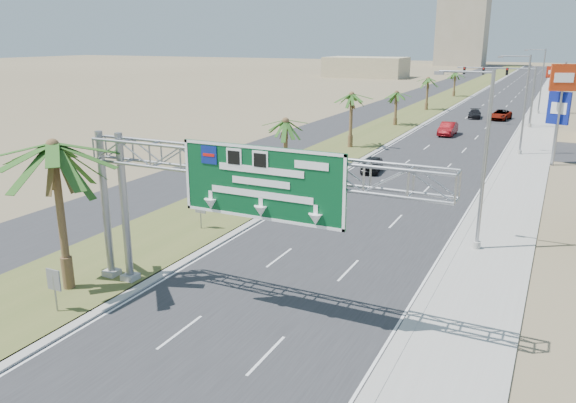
# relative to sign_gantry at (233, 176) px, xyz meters

# --- Properties ---
(road) EXTENTS (12.00, 300.00, 0.02)m
(road) POSITION_rel_sign_gantry_xyz_m (1.06, 100.07, -6.05)
(road) COLOR #28282B
(road) RESTS_ON ground
(sidewalk_right) EXTENTS (4.00, 300.00, 0.10)m
(sidewalk_right) POSITION_rel_sign_gantry_xyz_m (9.56, 100.07, -6.01)
(sidewalk_right) COLOR #9E9B93
(sidewalk_right) RESTS_ON ground
(median_grass) EXTENTS (7.00, 300.00, 0.12)m
(median_grass) POSITION_rel_sign_gantry_xyz_m (-8.94, 100.07, -6.00)
(median_grass) COLOR #515C28
(median_grass) RESTS_ON ground
(opposing_road) EXTENTS (8.00, 300.00, 0.02)m
(opposing_road) POSITION_rel_sign_gantry_xyz_m (-15.94, 100.07, -6.05)
(opposing_road) COLOR #28282B
(opposing_road) RESTS_ON ground
(sign_gantry) EXTENTS (16.75, 1.24, 7.50)m
(sign_gantry) POSITION_rel_sign_gantry_xyz_m (0.00, 0.00, 0.00)
(sign_gantry) COLOR gray
(sign_gantry) RESTS_ON ground
(palm_near) EXTENTS (5.70, 5.70, 8.35)m
(palm_near) POSITION_rel_sign_gantry_xyz_m (-8.14, -1.93, 0.87)
(palm_near) COLOR brown
(palm_near) RESTS_ON ground
(palm_row_b) EXTENTS (3.99, 3.99, 5.95)m
(palm_row_b) POSITION_rel_sign_gantry_xyz_m (-8.44, 22.07, -1.16)
(palm_row_b) COLOR brown
(palm_row_b) RESTS_ON ground
(palm_row_c) EXTENTS (3.99, 3.99, 6.75)m
(palm_row_c) POSITION_rel_sign_gantry_xyz_m (-8.44, 38.07, -0.39)
(palm_row_c) COLOR brown
(palm_row_c) RESTS_ON ground
(palm_row_d) EXTENTS (3.99, 3.99, 5.45)m
(palm_row_d) POSITION_rel_sign_gantry_xyz_m (-8.44, 56.07, -1.64)
(palm_row_d) COLOR brown
(palm_row_d) RESTS_ON ground
(palm_row_e) EXTENTS (3.99, 3.99, 6.15)m
(palm_row_e) POSITION_rel_sign_gantry_xyz_m (-8.44, 75.07, -0.97)
(palm_row_e) COLOR brown
(palm_row_e) RESTS_ON ground
(palm_row_f) EXTENTS (3.99, 3.99, 5.75)m
(palm_row_f) POSITION_rel_sign_gantry_xyz_m (-8.44, 100.07, -1.35)
(palm_row_f) COLOR brown
(palm_row_f) RESTS_ON ground
(streetlight_near) EXTENTS (3.27, 0.44, 10.00)m
(streetlight_near) POSITION_rel_sign_gantry_xyz_m (8.36, 12.07, -1.36)
(streetlight_near) COLOR gray
(streetlight_near) RESTS_ON ground
(streetlight_mid) EXTENTS (3.27, 0.44, 10.00)m
(streetlight_mid) POSITION_rel_sign_gantry_xyz_m (8.36, 42.07, -1.36)
(streetlight_mid) COLOR gray
(streetlight_mid) RESTS_ON ground
(streetlight_far) EXTENTS (3.27, 0.44, 10.00)m
(streetlight_far) POSITION_rel_sign_gantry_xyz_m (8.36, 78.07, -1.36)
(streetlight_far) COLOR gray
(streetlight_far) RESTS_ON ground
(signal_mast) EXTENTS (10.28, 0.71, 8.00)m
(signal_mast) POSITION_rel_sign_gantry_xyz_m (6.23, 62.05, -1.21)
(signal_mast) COLOR gray
(signal_mast) RESTS_ON ground
(median_signback_a) EXTENTS (0.75, 0.08, 2.08)m
(median_signback_a) POSITION_rel_sign_gantry_xyz_m (-6.74, -3.93, -4.61)
(median_signback_a) COLOR gray
(median_signback_a) RESTS_ON ground
(median_signback_b) EXTENTS (0.75, 0.08, 2.08)m
(median_signback_b) POSITION_rel_sign_gantry_xyz_m (-7.44, 8.07, -4.61)
(median_signback_b) COLOR gray
(median_signback_b) RESTS_ON ground
(tower_distant) EXTENTS (20.00, 16.00, 35.00)m
(tower_distant) POSITION_rel_sign_gantry_xyz_m (-30.94, 240.07, 11.44)
(tower_distant) COLOR gray
(tower_distant) RESTS_ON ground
(building_distant_left) EXTENTS (24.00, 14.00, 6.00)m
(building_distant_left) POSITION_rel_sign_gantry_xyz_m (-43.94, 150.07, -3.06)
(building_distant_left) COLOR tan
(building_distant_left) RESTS_ON ground
(car_left_lane) EXTENTS (2.05, 4.08, 1.33)m
(car_left_lane) POSITION_rel_sign_gantry_xyz_m (-2.73, 28.02, -5.39)
(car_left_lane) COLOR black
(car_left_lane) RESTS_ON ground
(car_mid_lane) EXTENTS (1.71, 4.87, 1.60)m
(car_mid_lane) POSITION_rel_sign_gantry_xyz_m (-0.44, 51.19, -5.26)
(car_mid_lane) COLOR #6A090D
(car_mid_lane) RESTS_ON ground
(car_right_lane) EXTENTS (3.06, 5.47, 1.44)m
(car_right_lane) POSITION_rel_sign_gantry_xyz_m (3.89, 68.52, -5.33)
(car_right_lane) COLOR gray
(car_right_lane) RESTS_ON ground
(car_far) EXTENTS (2.21, 4.54, 1.27)m
(car_far) POSITION_rel_sign_gantry_xyz_m (0.21, 68.70, -5.42)
(car_far) COLOR black
(car_far) RESTS_ON ground
(pole_sign_red_near) EXTENTS (2.36, 1.08, 9.54)m
(pole_sign_red_near) POSITION_rel_sign_gantry_xyz_m (11.78, 37.97, 1.49)
(pole_sign_red_near) COLOR gray
(pole_sign_red_near) RESTS_ON ground
(pole_sign_blue) EXTENTS (1.98, 0.99, 7.05)m
(pole_sign_blue) POSITION_rel_sign_gantry_xyz_m (11.68, 38.42, -0.95)
(pole_sign_blue) COLOR gray
(pole_sign_blue) RESTS_ON ground
(pole_sign_red_far) EXTENTS (2.21, 0.42, 7.55)m
(pole_sign_red_far) POSITION_rel_sign_gantry_xyz_m (10.06, 79.69, -0.14)
(pole_sign_red_far) COLOR gray
(pole_sign_red_far) RESTS_ON ground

